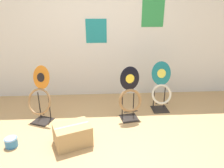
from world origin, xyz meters
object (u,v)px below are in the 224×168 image
object	(u,v)px
toilet_seat_display_jazz_black	(130,95)
paint_can	(11,142)
toilet_seat_display_orange_sun	(40,97)
storage_box	(72,135)
toilet_seat_display_teal_sax	(161,88)

from	to	relation	value
toilet_seat_display_jazz_black	paint_can	world-z (taller)	toilet_seat_display_jazz_black
toilet_seat_display_orange_sun	storage_box	distance (m)	0.89
toilet_seat_display_jazz_black	toilet_seat_display_orange_sun	distance (m)	1.42
toilet_seat_display_jazz_black	storage_box	world-z (taller)	toilet_seat_display_jazz_black
toilet_seat_display_jazz_black	storage_box	xyz separation A→B (m)	(-0.86, -0.63, -0.28)
toilet_seat_display_teal_sax	paint_can	xyz separation A→B (m)	(-2.28, -0.95, -0.34)
toilet_seat_display_jazz_black	paint_can	distance (m)	1.84
toilet_seat_display_teal_sax	toilet_seat_display_jazz_black	xyz separation A→B (m)	(-0.59, -0.30, 0.01)
toilet_seat_display_teal_sax	storage_box	world-z (taller)	toilet_seat_display_teal_sax
toilet_seat_display_teal_sax	storage_box	size ratio (longest dim) A/B	1.52
toilet_seat_display_orange_sun	paint_can	world-z (taller)	toilet_seat_display_orange_sun
paint_can	storage_box	world-z (taller)	storage_box
toilet_seat_display_jazz_black	paint_can	bearing A→B (deg)	-159.06
toilet_seat_display_teal_sax	storage_box	bearing A→B (deg)	-147.30
toilet_seat_display_teal_sax	toilet_seat_display_orange_sun	size ratio (longest dim) A/B	0.95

